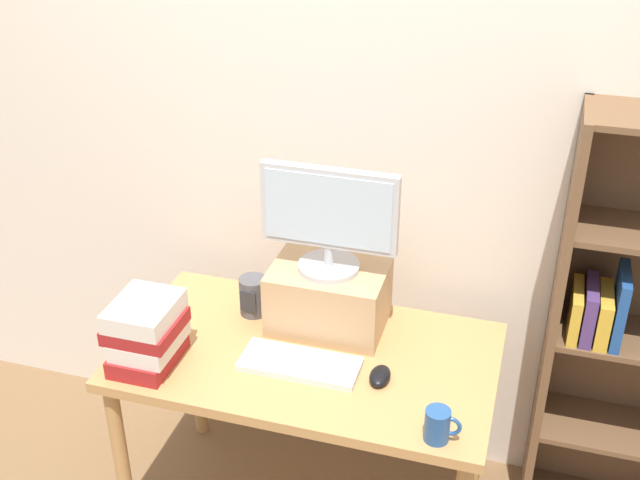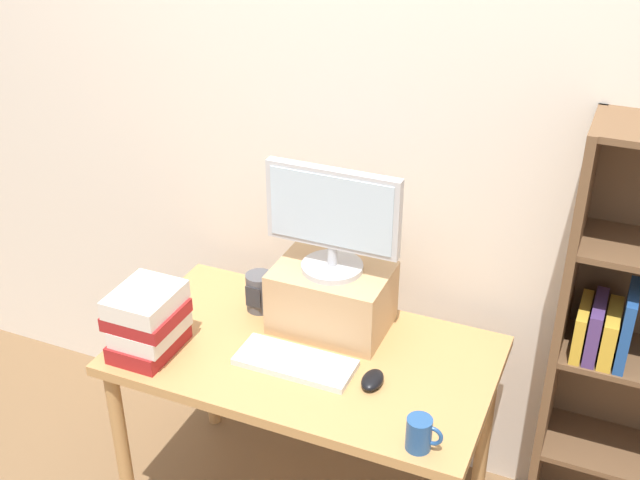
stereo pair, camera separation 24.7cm
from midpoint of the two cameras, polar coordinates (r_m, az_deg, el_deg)
name	(u,v)px [view 2 (the right image)]	position (r m, az deg, el deg)	size (l,w,h in m)	color
back_wall	(363,137)	(2.77, 5.68, 7.22)	(7.00, 0.08, 2.60)	beige
desk	(306,372)	(2.69, 1.65, -9.47)	(1.22, 0.70, 0.74)	#B7844C
riser_box	(332,298)	(2.70, 3.49, -4.20)	(0.38, 0.27, 0.22)	tan
computer_monitor	(332,218)	(2.54, 3.68, 1.48)	(0.45, 0.20, 0.36)	#B7B7BA
keyboard	(295,362)	(2.57, 1.03, -8.78)	(0.38, 0.16, 0.02)	silver
computer_mouse	(372,380)	(2.51, 6.62, -9.95)	(0.06, 0.10, 0.04)	black
book_stack	(148,321)	(2.61, -9.52, -5.80)	(0.21, 0.24, 0.22)	maroon
coffee_mug	(420,434)	(2.30, 10.28, -13.52)	(0.11, 0.07, 0.10)	#234C84
desk_speaker	(260,292)	(2.80, -1.81, -3.79)	(0.10, 0.10, 0.14)	#4C4C51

